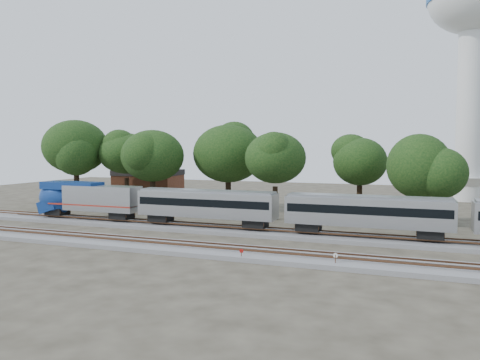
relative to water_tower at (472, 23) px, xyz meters
The scene contains 15 objects.
ground 62.11m from the water_tower, 117.18° to the right, with size 160.00×160.00×0.00m, color #383328.
track_far 57.48m from the water_tower, 120.39° to the right, with size 160.00×5.00×0.73m.
track_near 65.17m from the water_tower, 115.36° to the right, with size 160.00×5.00×0.73m.
switch_stand_red 65.55m from the water_tower, 111.74° to the right, with size 0.32×0.09×1.01m.
switch_stand_white 62.89m from the water_tower, 104.68° to the right, with size 0.37×0.07×1.15m.
switch_lever 64.66m from the water_tower, 110.31° to the right, with size 0.50×0.30×0.30m, color #512D19.
water_tower is the anchor object (origin of this frame).
brick_building 62.64m from the water_tower, 162.77° to the right, with size 11.71×8.78×5.31m.
tree_0 68.93m from the water_tower, 152.65° to the right, with size 9.61×9.61×13.55m.
tree_1 61.91m from the water_tower, 151.94° to the right, with size 8.53×8.53×12.03m.
tree_2 58.29m from the water_tower, 145.16° to the right, with size 8.25×8.25×11.64m.
tree_3 48.27m from the water_tower, 143.10° to the right, with size 8.56×8.56×12.07m.
tree_4 46.57m from the water_tower, 128.32° to the right, with size 8.13×8.13×11.46m.
tree_5 35.73m from the water_tower, 125.36° to the right, with size 7.46×7.46×10.51m.
tree_6 39.43m from the water_tower, 104.67° to the right, with size 7.25×7.25×10.22m.
Camera 1 is at (16.34, -41.54, 9.35)m, focal length 35.00 mm.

